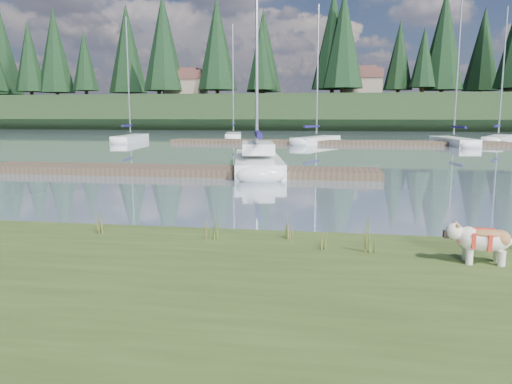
# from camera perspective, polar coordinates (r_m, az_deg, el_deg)

# --- Properties ---
(ground) EXTENTS (200.00, 200.00, 0.00)m
(ground) POSITION_cam_1_polar(r_m,az_deg,el_deg) (40.11, 5.85, 5.48)
(ground) COLOR gray
(ground) RESTS_ON ground
(bank) EXTENTS (60.00, 9.00, 0.35)m
(bank) POSITION_cam_1_polar(r_m,az_deg,el_deg) (5.08, -19.48, -17.22)
(bank) COLOR #3A4E1E
(bank) RESTS_ON ground
(ridge) EXTENTS (200.00, 20.00, 5.00)m
(ridge) POSITION_cam_1_polar(r_m,az_deg,el_deg) (83.01, 7.61, 8.93)
(ridge) COLOR black
(ridge) RESTS_ON ground
(bulldog) EXTENTS (0.89, 0.40, 0.54)m
(bulldog) POSITION_cam_1_polar(r_m,az_deg,el_deg) (7.48, 24.47, -4.89)
(bulldog) COLOR silver
(bulldog) RESTS_ON bank
(sailboat_main) EXTENTS (3.49, 9.45, 13.29)m
(sailboat_main) POSITION_cam_1_polar(r_m,az_deg,el_deg) (22.38, 0.10, 3.92)
(sailboat_main) COLOR white
(sailboat_main) RESTS_ON ground
(dock_near) EXTENTS (16.00, 2.00, 0.30)m
(dock_near) POSITION_cam_1_polar(r_m,az_deg,el_deg) (20.11, -9.16, 2.47)
(dock_near) COLOR #4C3D2C
(dock_near) RESTS_ON ground
(dock_far) EXTENTS (26.00, 2.20, 0.30)m
(dock_far) POSITION_cam_1_polar(r_m,az_deg,el_deg) (40.04, 8.72, 5.64)
(dock_far) COLOR #4C3D2C
(dock_far) RESTS_ON ground
(sailboat_bg_0) EXTENTS (2.08, 7.23, 10.43)m
(sailboat_bg_0) POSITION_cam_1_polar(r_m,az_deg,el_deg) (44.81, -13.90, 6.04)
(sailboat_bg_0) COLOR white
(sailboat_bg_0) RESTS_ON ground
(sailboat_bg_1) EXTENTS (2.67, 7.19, 10.64)m
(sailboat_bg_1) POSITION_cam_1_polar(r_m,az_deg,el_deg) (48.24, -2.58, 6.49)
(sailboat_bg_1) COLOR white
(sailboat_bg_1) RESTS_ON ground
(sailboat_bg_2) EXTENTS (4.15, 7.13, 10.85)m
(sailboat_bg_2) POSITION_cam_1_polar(r_m,az_deg,el_deg) (40.98, 7.29, 5.99)
(sailboat_bg_2) COLOR white
(sailboat_bg_2) RESTS_ON ground
(sailboat_bg_3) EXTENTS (2.52, 7.90, 11.44)m
(sailboat_bg_3) POSITION_cam_1_polar(r_m,az_deg,el_deg) (41.94, 21.31, 5.52)
(sailboat_bg_3) COLOR white
(sailboat_bg_3) RESTS_ON ground
(sailboat_bg_4) EXTENTS (4.49, 7.36, 11.04)m
(sailboat_bg_4) POSITION_cam_1_polar(r_m,az_deg,el_deg) (47.04, 26.05, 5.53)
(sailboat_bg_4) COLOR white
(sailboat_bg_4) RESTS_ON ground
(weed_0) EXTENTS (0.17, 0.14, 0.55)m
(weed_0) POSITION_cam_1_polar(r_m,az_deg,el_deg) (8.17, -4.98, -3.77)
(weed_0) COLOR #475B23
(weed_0) RESTS_ON bank
(weed_1) EXTENTS (0.17, 0.14, 0.48)m
(weed_1) POSITION_cam_1_polar(r_m,az_deg,el_deg) (8.16, 3.74, -3.98)
(weed_1) COLOR #475B23
(weed_1) RESTS_ON bank
(weed_2) EXTENTS (0.17, 0.14, 0.61)m
(weed_2) POSITION_cam_1_polar(r_m,az_deg,el_deg) (7.54, 12.68, -4.83)
(weed_2) COLOR #475B23
(weed_2) RESTS_ON bank
(weed_3) EXTENTS (0.17, 0.14, 0.56)m
(weed_3) POSITION_cam_1_polar(r_m,az_deg,el_deg) (8.96, -17.31, -2.99)
(weed_3) COLOR #475B23
(weed_3) RESTS_ON bank
(weed_4) EXTENTS (0.17, 0.14, 0.36)m
(weed_4) POSITION_cam_1_polar(r_m,az_deg,el_deg) (7.59, 7.41, -5.41)
(weed_4) COLOR #475B23
(weed_4) RESTS_ON bank
(mud_lip) EXTENTS (60.00, 0.50, 0.14)m
(mud_lip) POSITION_cam_1_polar(r_m,az_deg,el_deg) (8.98, -5.93, -5.97)
(mud_lip) COLOR #33281C
(mud_lip) RESTS_ON ground
(conifer_1) EXTENTS (4.40, 4.40, 11.30)m
(conifer_1) POSITION_cam_1_polar(r_m,az_deg,el_deg) (91.78, -18.98, 14.02)
(conifer_1) COLOR #382619
(conifer_1) RESTS_ON ridge
(conifer_2) EXTENTS (6.60, 6.60, 16.05)m
(conifer_2) POSITION_cam_1_polar(r_m,az_deg,el_deg) (83.36, -10.54, 16.47)
(conifer_2) COLOR #382619
(conifer_2) RESTS_ON ridge
(conifer_3) EXTENTS (4.84, 4.84, 12.25)m
(conifer_3) POSITION_cam_1_polar(r_m,az_deg,el_deg) (83.42, 0.59, 15.36)
(conifer_3) COLOR #382619
(conifer_3) RESTS_ON ridge
(conifer_4) EXTENTS (6.16, 6.16, 15.10)m
(conifer_4) POSITION_cam_1_polar(r_m,az_deg,el_deg) (76.73, 9.97, 16.82)
(conifer_4) COLOR #382619
(conifer_4) RESTS_ON ridge
(conifer_5) EXTENTS (3.96, 3.96, 10.35)m
(conifer_5) POSITION_cam_1_polar(r_m,az_deg,el_deg) (81.42, 18.63, 14.43)
(conifer_5) COLOR #382619
(conifer_5) RESTS_ON ridge
(house_0) EXTENTS (6.30, 5.30, 4.65)m
(house_0) POSITION_cam_1_polar(r_m,az_deg,el_deg) (83.72, -7.97, 12.22)
(house_0) COLOR gray
(house_0) RESTS_ON ridge
(house_1) EXTENTS (6.30, 5.30, 4.65)m
(house_1) POSITION_cam_1_polar(r_m,az_deg,el_deg) (81.21, 11.97, 12.22)
(house_1) COLOR gray
(house_1) RESTS_ON ridge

